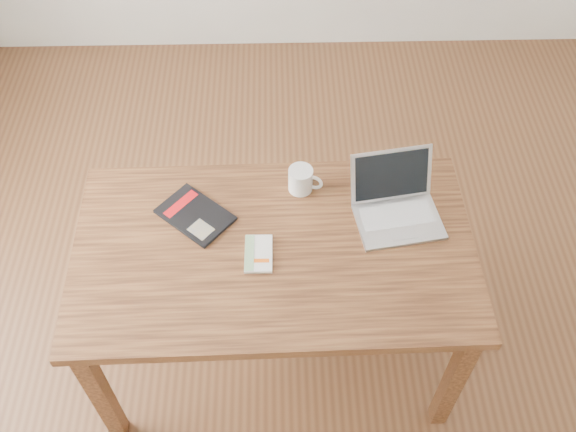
{
  "coord_description": "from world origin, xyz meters",
  "views": [
    {
      "loc": [
        -0.07,
        -1.5,
        2.57
      ],
      "look_at": [
        -0.04,
        -0.13,
        0.85
      ],
      "focal_mm": 40.0,
      "sensor_mm": 36.0,
      "label": 1
    }
  ],
  "objects_px": {
    "desk": "(275,262)",
    "laptop": "(396,204)",
    "coffee_mug": "(301,179)",
    "black_guidebook": "(195,215)",
    "white_guidebook": "(258,254)"
  },
  "relations": [
    {
      "from": "laptop",
      "to": "coffee_mug",
      "type": "xyz_separation_m",
      "value": [
        -0.34,
        0.12,
        0.01
      ]
    },
    {
      "from": "black_guidebook",
      "to": "coffee_mug",
      "type": "bearing_deg",
      "value": -31.52
    },
    {
      "from": "laptop",
      "to": "coffee_mug",
      "type": "bearing_deg",
      "value": 150.85
    },
    {
      "from": "white_guidebook",
      "to": "coffee_mug",
      "type": "xyz_separation_m",
      "value": [
        0.16,
        0.3,
        0.04
      ]
    },
    {
      "from": "desk",
      "to": "black_guidebook",
      "type": "xyz_separation_m",
      "value": [
        -0.29,
        0.15,
        0.1
      ]
    },
    {
      "from": "black_guidebook",
      "to": "laptop",
      "type": "height_order",
      "value": "laptop"
    },
    {
      "from": "coffee_mug",
      "to": "black_guidebook",
      "type": "bearing_deg",
      "value": -144.28
    },
    {
      "from": "desk",
      "to": "laptop",
      "type": "relative_size",
      "value": 4.18
    },
    {
      "from": "desk",
      "to": "white_guidebook",
      "type": "distance_m",
      "value": 0.11
    },
    {
      "from": "black_guidebook",
      "to": "coffee_mug",
      "type": "xyz_separation_m",
      "value": [
        0.39,
        0.12,
        0.04
      ]
    },
    {
      "from": "desk",
      "to": "laptop",
      "type": "height_order",
      "value": "laptop"
    },
    {
      "from": "desk",
      "to": "black_guidebook",
      "type": "height_order",
      "value": "black_guidebook"
    },
    {
      "from": "coffee_mug",
      "to": "white_guidebook",
      "type": "bearing_deg",
      "value": -99.77
    },
    {
      "from": "desk",
      "to": "coffee_mug",
      "type": "relative_size",
      "value": 11.03
    },
    {
      "from": "laptop",
      "to": "desk",
      "type": "bearing_deg",
      "value": -170.57
    }
  ]
}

